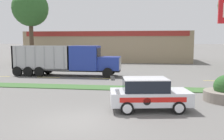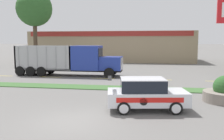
# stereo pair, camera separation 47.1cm
# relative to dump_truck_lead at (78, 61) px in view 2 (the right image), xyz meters

# --- Properties ---
(ground_plane) EXTENTS (600.00, 600.00, 0.00)m
(ground_plane) POSITION_rel_dump_truck_lead_xyz_m (4.27, -14.58, -1.58)
(ground_plane) COLOR slate
(grass_verge) EXTENTS (120.00, 1.82, 0.06)m
(grass_verge) POSITION_rel_dump_truck_lead_xyz_m (4.27, -6.37, -1.55)
(grass_verge) COLOR #3D6633
(grass_verge) RESTS_ON ground_plane
(centre_line_2) EXTENTS (2.40, 0.14, 0.01)m
(centre_line_2) POSITION_rel_dump_truck_lead_xyz_m (-7.86, -1.46, -1.58)
(centre_line_2) COLOR yellow
(centre_line_2) RESTS_ON ground_plane
(centre_line_3) EXTENTS (2.40, 0.14, 0.01)m
(centre_line_3) POSITION_rel_dump_truck_lead_xyz_m (-2.46, -1.46, -1.58)
(centre_line_3) COLOR yellow
(centre_line_3) RESTS_ON ground_plane
(centre_line_4) EXTENTS (2.40, 0.14, 0.01)m
(centre_line_4) POSITION_rel_dump_truck_lead_xyz_m (2.94, -1.46, -1.58)
(centre_line_4) COLOR yellow
(centre_line_4) RESTS_ON ground_plane
(centre_line_5) EXTENTS (2.40, 0.14, 0.01)m
(centre_line_5) POSITION_rel_dump_truck_lead_xyz_m (8.34, -1.46, -1.58)
(centre_line_5) COLOR yellow
(centre_line_5) RESTS_ON ground_plane
(centre_line_6) EXTENTS (2.40, 0.14, 0.01)m
(centre_line_6) POSITION_rel_dump_truck_lead_xyz_m (13.74, -1.46, -1.58)
(centre_line_6) COLOR yellow
(centre_line_6) RESTS_ON ground_plane
(dump_truck_lead) EXTENTS (11.22, 2.64, 3.19)m
(dump_truck_lead) POSITION_rel_dump_truck_lead_xyz_m (0.00, 0.00, 0.00)
(dump_truck_lead) COLOR black
(dump_truck_lead) RESTS_ON ground_plane
(rally_car) EXTENTS (4.42, 2.58, 1.73)m
(rally_car) POSITION_rel_dump_truck_lead_xyz_m (7.47, -12.09, -0.71)
(rally_car) COLOR silver
(rally_car) RESTS_ON ground_plane
(store_building_backdrop) EXTENTS (28.72, 12.10, 5.28)m
(store_building_backdrop) POSITION_rel_dump_truck_lead_xyz_m (0.28, 21.78, 1.06)
(store_building_backdrop) COLOR #9E896B
(store_building_backdrop) RESTS_ON ground_plane
(tree_behind_right) EXTENTS (5.38, 5.38, 12.56)m
(tree_behind_right) POSITION_rel_dump_truck_lead_xyz_m (-10.14, 10.92, 7.43)
(tree_behind_right) COLOR #473828
(tree_behind_right) RESTS_ON ground_plane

